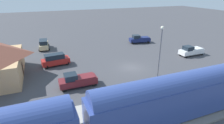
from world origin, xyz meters
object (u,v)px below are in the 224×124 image
(light_pole_near_platform, at_px, (160,50))
(pedestrian_waiting_far, at_px, (199,78))
(suv_tan, at_px, (44,44))
(suv_red, at_px, (55,60))
(pickup_maroon, at_px, (77,80))
(pickup_navy, at_px, (139,39))
(pedestrian_on_platform, at_px, (170,89))
(pickup_white, at_px, (191,51))

(light_pole_near_platform, bearing_deg, pedestrian_waiting_far, -115.11)
(suv_tan, bearing_deg, suv_red, -172.67)
(suv_red, height_order, pickup_maroon, suv_red)
(light_pole_near_platform, bearing_deg, suv_tan, 30.47)
(pickup_navy, bearing_deg, pickup_maroon, 130.42)
(pedestrian_on_platform, bearing_deg, suv_tan, 26.55)
(pedestrian_on_platform, relative_size, pickup_navy, 0.30)
(pickup_maroon, distance_m, light_pole_near_platform, 12.43)
(pickup_navy, bearing_deg, pedestrian_on_platform, 158.78)
(pickup_maroon, xyz_separation_m, light_pole_near_platform, (-3.94, -10.94, 4.39))
(pedestrian_waiting_far, relative_size, light_pole_near_platform, 0.20)
(suv_red, xyz_separation_m, pickup_maroon, (-9.37, -2.11, -0.12))
(pedestrian_on_platform, distance_m, pickup_white, 18.92)
(pedestrian_waiting_far, bearing_deg, light_pole_near_platform, 64.89)
(pedestrian_on_platform, height_order, pedestrian_waiting_far, same)
(suv_tan, distance_m, light_pole_near_platform, 28.94)
(pedestrian_on_platform, relative_size, light_pole_near_platform, 0.20)
(suv_tan, xyz_separation_m, pickup_maroon, (-20.73, -3.57, -0.12))
(pedestrian_on_platform, relative_size, pickup_white, 0.32)
(suv_red, relative_size, pickup_white, 0.94)
(light_pole_near_platform, bearing_deg, suv_red, 44.44)
(pedestrian_on_platform, xyz_separation_m, pedestrian_waiting_far, (0.94, -5.81, 0.00))
(suv_tan, xyz_separation_m, light_pole_near_platform, (-24.67, -14.51, 4.27))
(pedestrian_on_platform, height_order, light_pole_near_platform, light_pole_near_platform)
(pickup_white, xyz_separation_m, pickup_maroon, (-4.37, 25.29, 0.00))
(pedestrian_on_platform, xyz_separation_m, suv_red, (16.76, 12.59, -0.13))
(pedestrian_on_platform, xyz_separation_m, pickup_navy, (24.38, -9.47, -0.25))
(pedestrian_waiting_far, relative_size, suv_red, 0.34)
(pickup_white, relative_size, pickup_maroon, 1.00)
(pickup_navy, relative_size, suv_tan, 1.13)
(pedestrian_waiting_far, height_order, pickup_maroon, pickup_maroon)
(pedestrian_waiting_far, bearing_deg, suv_red, 49.31)
(pickup_navy, bearing_deg, suv_red, 109.05)
(suv_red, height_order, pickup_white, suv_red)
(pickup_maroon, bearing_deg, pedestrian_waiting_far, -111.60)
(pedestrian_on_platform, bearing_deg, pedestrian_waiting_far, -80.78)
(pickup_navy, height_order, suv_tan, suv_tan)
(suv_tan, bearing_deg, light_pole_near_platform, -149.53)
(pickup_navy, relative_size, pickup_white, 1.04)
(suv_tan, bearing_deg, pedestrian_waiting_far, -143.84)
(pedestrian_on_platform, bearing_deg, pickup_white, -51.54)
(pickup_navy, distance_m, suv_tan, 23.81)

